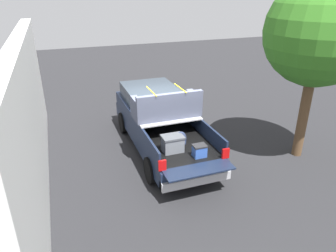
% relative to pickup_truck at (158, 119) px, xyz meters
% --- Properties ---
extents(ground_plane, '(40.00, 40.00, 0.00)m').
position_rel_pickup_truck_xyz_m(ground_plane, '(-0.35, -0.00, -0.95)').
color(ground_plane, '#262628').
extents(pickup_truck, '(6.05, 2.06, 2.23)m').
position_rel_pickup_truck_xyz_m(pickup_truck, '(0.00, 0.00, 0.00)').
color(pickup_truck, '#162138').
rests_on(pickup_truck, ground_plane).
extents(building_facade, '(10.73, 0.36, 3.89)m').
position_rel_pickup_truck_xyz_m(building_facade, '(-1.04, 3.81, 1.00)').
color(building_facade, white).
rests_on(building_facade, ground_plane).
extents(tree_background, '(3.07, 3.07, 5.41)m').
position_rel_pickup_truck_xyz_m(tree_background, '(-2.19, -4.02, 2.91)').
color(tree_background, brown).
rests_on(tree_background, ground_plane).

